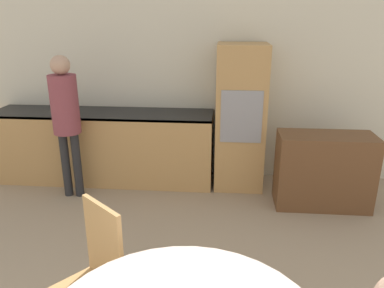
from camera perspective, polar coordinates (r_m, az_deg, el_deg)
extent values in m
cube|color=beige|center=(4.79, 1.77, 10.23)|extent=(6.91, 0.05, 2.60)
cube|color=tan|center=(4.89, -13.17, -0.36)|extent=(2.74, 0.60, 0.90)
cube|color=black|center=(4.77, -13.57, 4.56)|extent=(2.74, 0.60, 0.03)
cube|color=tan|center=(4.55, 7.34, 4.01)|extent=(0.58, 0.58, 1.73)
cube|color=gray|center=(4.24, 7.53, 4.10)|extent=(0.47, 0.01, 0.60)
cube|color=brown|center=(4.37, 19.41, -3.86)|extent=(1.02, 0.45, 0.83)
cube|color=tan|center=(2.45, -13.27, -14.57)|extent=(0.31, 0.27, 0.54)
cylinder|color=#262628|center=(4.60, -18.67, -2.98)|extent=(0.10, 0.10, 0.78)
cylinder|color=#262628|center=(4.54, -17.09, -3.06)|extent=(0.10, 0.10, 0.78)
cylinder|color=brown|center=(4.36, -18.84, 5.72)|extent=(0.30, 0.30, 0.65)
sphere|color=tan|center=(4.29, -19.46, 11.29)|extent=(0.21, 0.21, 0.21)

